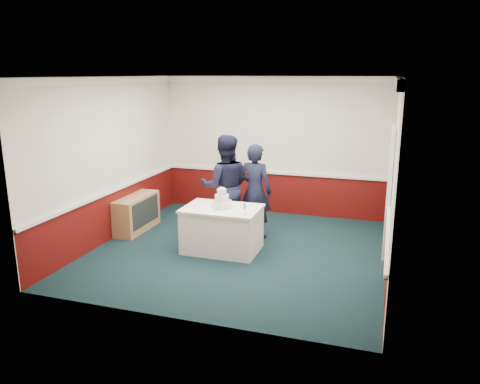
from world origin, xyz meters
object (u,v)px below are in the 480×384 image
(sideboard, at_px, (137,213))
(champagne_flute, at_px, (245,207))
(person_woman, at_px, (255,191))
(cake_knife, at_px, (216,210))
(wedding_cake, at_px, (222,201))
(cake_table, at_px, (222,229))
(person_man, at_px, (225,187))

(sideboard, relative_size, champagne_flute, 5.85)
(sideboard, height_order, person_woman, person_woman)
(champagne_flute, bearing_deg, cake_knife, 171.42)
(champagne_flute, distance_m, person_woman, 1.17)
(wedding_cake, distance_m, cake_knife, 0.23)
(sideboard, xyz_separation_m, cake_knife, (1.96, -0.72, 0.44))
(cake_table, xyz_separation_m, person_man, (-0.20, 0.74, 0.58))
(wedding_cake, height_order, person_man, person_man)
(person_man, bearing_deg, cake_table, 84.74)
(cake_knife, bearing_deg, champagne_flute, -6.68)
(cake_knife, distance_m, person_man, 0.97)
(cake_table, height_order, wedding_cake, wedding_cake)
(cake_table, relative_size, person_woman, 0.73)
(cake_table, height_order, person_woman, person_woman)
(sideboard, relative_size, person_man, 0.61)
(sideboard, height_order, person_man, person_man)
(cake_knife, height_order, person_woman, person_woman)
(sideboard, xyz_separation_m, champagne_flute, (2.49, -0.80, 0.58))
(person_woman, bearing_deg, wedding_cake, 76.08)
(cake_knife, bearing_deg, sideboard, 161.73)
(cake_table, bearing_deg, person_man, 105.22)
(wedding_cake, height_order, person_woman, person_woman)
(sideboard, distance_m, person_woman, 2.43)
(sideboard, xyz_separation_m, cake_table, (1.99, -0.52, 0.05))
(sideboard, distance_m, champagne_flute, 2.68)
(person_man, bearing_deg, person_woman, 173.95)
(sideboard, distance_m, wedding_cake, 2.13)
(sideboard, xyz_separation_m, person_woman, (2.34, 0.36, 0.55))
(wedding_cake, height_order, cake_knife, wedding_cake)
(wedding_cake, bearing_deg, cake_table, -90.00)
(cake_table, distance_m, person_woman, 1.07)
(cake_knife, distance_m, person_woman, 1.15)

